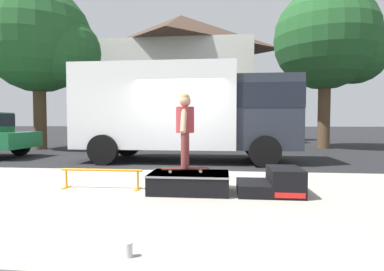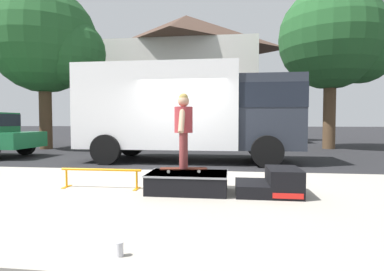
{
  "view_description": "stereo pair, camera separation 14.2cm",
  "coord_description": "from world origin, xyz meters",
  "px_view_note": "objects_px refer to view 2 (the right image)",
  "views": [
    {
      "loc": [
        1.25,
        -7.71,
        1.29
      ],
      "look_at": [
        0.61,
        -1.54,
        1.0
      ],
      "focal_mm": 28.8,
      "sensor_mm": 36.0,
      "label": 1
    },
    {
      "loc": [
        1.39,
        -7.69,
        1.29
      ],
      "look_at": [
        0.61,
        -1.54,
        1.0
      ],
      "focal_mm": 28.8,
      "sensor_mm": 36.0,
      "label": 2
    }
  ],
  "objects_px": {
    "skateboard": "(184,169)",
    "soda_can": "(120,249)",
    "box_truck": "(190,109)",
    "kicker_ramp": "(274,184)",
    "street_tree_neighbour": "(337,41)",
    "grind_rail": "(101,173)",
    "street_tree_main": "(50,44)",
    "skater_kid": "(184,124)",
    "skate_box": "(188,182)"
  },
  "relations": [
    {
      "from": "skate_box",
      "to": "skater_kid",
      "type": "relative_size",
      "value": 1.05
    },
    {
      "from": "skateboard",
      "to": "box_truck",
      "type": "relative_size",
      "value": 0.12
    },
    {
      "from": "skate_box",
      "to": "grind_rail",
      "type": "relative_size",
      "value": 0.9
    },
    {
      "from": "skater_kid",
      "to": "soda_can",
      "type": "distance_m",
      "value": 2.75
    },
    {
      "from": "skater_kid",
      "to": "street_tree_main",
      "type": "distance_m",
      "value": 11.82
    },
    {
      "from": "grind_rail",
      "to": "street_tree_neighbour",
      "type": "xyz_separation_m",
      "value": [
        7.12,
        10.08,
        4.64
      ]
    },
    {
      "from": "street_tree_main",
      "to": "street_tree_neighbour",
      "type": "height_order",
      "value": "street_tree_neighbour"
    },
    {
      "from": "street_tree_main",
      "to": "street_tree_neighbour",
      "type": "relative_size",
      "value": 0.98
    },
    {
      "from": "kicker_ramp",
      "to": "skater_kid",
      "type": "height_order",
      "value": "skater_kid"
    },
    {
      "from": "kicker_ramp",
      "to": "street_tree_main",
      "type": "xyz_separation_m",
      "value": [
        -8.99,
        8.41,
        4.56
      ]
    },
    {
      "from": "kicker_ramp",
      "to": "skate_box",
      "type": "bearing_deg",
      "value": 179.98
    },
    {
      "from": "kicker_ramp",
      "to": "street_tree_main",
      "type": "bearing_deg",
      "value": 136.91
    },
    {
      "from": "grind_rail",
      "to": "street_tree_main",
      "type": "xyz_separation_m",
      "value": [
        -6.06,
        8.3,
        4.48
      ]
    },
    {
      "from": "skate_box",
      "to": "skateboard",
      "type": "relative_size",
      "value": 1.63
    },
    {
      "from": "kicker_ramp",
      "to": "soda_can",
      "type": "distance_m",
      "value": 2.97
    },
    {
      "from": "skater_kid",
      "to": "box_truck",
      "type": "xyz_separation_m",
      "value": [
        -0.54,
        4.85,
        0.46
      ]
    },
    {
      "from": "kicker_ramp",
      "to": "skateboard",
      "type": "relative_size",
      "value": 1.25
    },
    {
      "from": "kicker_ramp",
      "to": "street_tree_main",
      "type": "height_order",
      "value": "street_tree_main"
    },
    {
      "from": "box_truck",
      "to": "street_tree_main",
      "type": "xyz_separation_m",
      "value": [
        -6.99,
        3.51,
        3.16
      ]
    },
    {
      "from": "skateboard",
      "to": "soda_can",
      "type": "bearing_deg",
      "value": -93.87
    },
    {
      "from": "grind_rail",
      "to": "kicker_ramp",
      "type": "bearing_deg",
      "value": -2.06
    },
    {
      "from": "kicker_ramp",
      "to": "grind_rail",
      "type": "height_order",
      "value": "kicker_ramp"
    },
    {
      "from": "soda_can",
      "to": "box_truck",
      "type": "bearing_deg",
      "value": 92.85
    },
    {
      "from": "skateboard",
      "to": "street_tree_main",
      "type": "height_order",
      "value": "street_tree_main"
    },
    {
      "from": "grind_rail",
      "to": "street_tree_main",
      "type": "relative_size",
      "value": 0.2
    },
    {
      "from": "skateboard",
      "to": "box_truck",
      "type": "xyz_separation_m",
      "value": [
        -0.54,
        4.85,
        1.2
      ]
    },
    {
      "from": "skater_kid",
      "to": "street_tree_neighbour",
      "type": "distance_m",
      "value": 12.2
    },
    {
      "from": "skateboard",
      "to": "street_tree_main",
      "type": "bearing_deg",
      "value": 132.01
    },
    {
      "from": "street_tree_neighbour",
      "to": "skater_kid",
      "type": "bearing_deg",
      "value": -119.12
    },
    {
      "from": "skateboard",
      "to": "street_tree_neighbour",
      "type": "height_order",
      "value": "street_tree_neighbour"
    },
    {
      "from": "skateboard",
      "to": "soda_can",
      "type": "xyz_separation_m",
      "value": [
        -0.17,
        -2.53,
        -0.32
      ]
    },
    {
      "from": "skater_kid",
      "to": "street_tree_neighbour",
      "type": "relative_size",
      "value": 0.16
    },
    {
      "from": "soda_can",
      "to": "street_tree_main",
      "type": "relative_size",
      "value": 0.02
    },
    {
      "from": "skate_box",
      "to": "grind_rail",
      "type": "bearing_deg",
      "value": 176.12
    },
    {
      "from": "soda_can",
      "to": "skater_kid",
      "type": "bearing_deg",
      "value": 86.13
    },
    {
      "from": "skater_kid",
      "to": "box_truck",
      "type": "relative_size",
      "value": 0.18
    },
    {
      "from": "skate_box",
      "to": "kicker_ramp",
      "type": "height_order",
      "value": "kicker_ramp"
    },
    {
      "from": "kicker_ramp",
      "to": "skater_kid",
      "type": "bearing_deg",
      "value": 177.97
    },
    {
      "from": "skate_box",
      "to": "grind_rail",
      "type": "height_order",
      "value": "grind_rail"
    },
    {
      "from": "skateboard",
      "to": "box_truck",
      "type": "bearing_deg",
      "value": 96.34
    },
    {
      "from": "kicker_ramp",
      "to": "skater_kid",
      "type": "relative_size",
      "value": 0.81
    },
    {
      "from": "skater_kid",
      "to": "soda_can",
      "type": "relative_size",
      "value": 9.86
    },
    {
      "from": "street_tree_main",
      "to": "soda_can",
      "type": "bearing_deg",
      "value": -55.95
    },
    {
      "from": "kicker_ramp",
      "to": "box_truck",
      "type": "bearing_deg",
      "value": 112.2
    },
    {
      "from": "soda_can",
      "to": "street_tree_neighbour",
      "type": "relative_size",
      "value": 0.02
    },
    {
      "from": "skater_kid",
      "to": "soda_can",
      "type": "xyz_separation_m",
      "value": [
        -0.17,
        -2.53,
        -1.06
      ]
    },
    {
      "from": "soda_can",
      "to": "street_tree_main",
      "type": "distance_m",
      "value": 13.95
    },
    {
      "from": "street_tree_neighbour",
      "to": "grind_rail",
      "type": "bearing_deg",
      "value": -125.23
    },
    {
      "from": "kicker_ramp",
      "to": "street_tree_main",
      "type": "distance_m",
      "value": 13.13
    },
    {
      "from": "kicker_ramp",
      "to": "street_tree_neighbour",
      "type": "bearing_deg",
      "value": 67.67
    }
  ]
}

